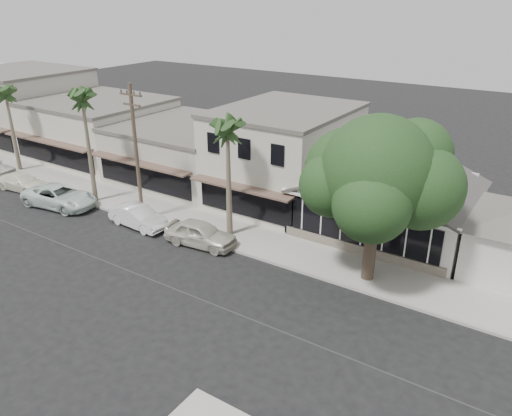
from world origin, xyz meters
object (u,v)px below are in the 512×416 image
Objects in this scene: utility_pole at (136,151)px; car_1 at (138,217)px; car_2 at (60,196)px; car_3 at (22,182)px; shade_tree at (378,174)px; car_0 at (200,234)px.

car_1 is at bearing -59.86° from utility_pole.
car_2 is 1.26× the size of car_3.
car_3 is 27.62m from shade_tree.
shade_tree is (15.27, 1.30, 1.00)m from utility_pole.
car_3 is (-12.25, -0.16, -0.07)m from car_1.
utility_pole is at bearing -85.12° from car_2.
car_3 is at bearing 76.81° from car_2.
car_0 reaches higher than car_1.
utility_pole is 12.52m from car_3.
shade_tree reaches higher than car_1.
car_1 is (-5.00, -0.19, -0.06)m from car_0.
car_0 is at bearing -84.91° from car_1.
utility_pole is 1.02× the size of shade_tree.
car_2 is 5.22m from car_3.
car_3 is (-17.25, -0.34, -0.13)m from car_0.
car_0 is at bearing -93.89° from car_2.
car_2 is (-7.06, -0.65, 0.06)m from car_1.
car_1 is at bearing 85.55° from car_0.
car_3 is at bearing -175.14° from shade_tree.
car_0 is at bearing -96.02° from car_3.
shade_tree is at bearing -78.80° from car_1.
shade_tree reaches higher than car_0.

